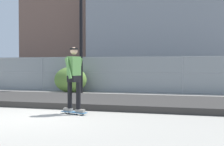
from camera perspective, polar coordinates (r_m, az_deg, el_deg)
The scene contains 11 objects.
ground_plane at distance 8.12m, azimuth -16.20°, elevation -8.40°, with size 120.00×120.00×0.00m, color #9E998E.
gravel_berm at distance 10.99m, azimuth -7.33°, elevation -5.26°, with size 13.79×3.42×0.20m, color #33302D.
skateboard at distance 8.42m, azimuth -7.42°, elevation -7.61°, with size 0.82×0.42×0.07m.
skater at distance 8.32m, azimuth -7.44°, elevation -0.38°, with size 0.72×0.62×1.83m.
chain_fence at distance 15.25m, azimuth -0.79°, elevation -0.24°, with size 22.85×0.06×1.85m.
street_lamp at distance 14.77m, azimuth -6.08°, elevation 11.70°, with size 0.44×0.44×6.40m.
parked_car_near at distance 20.18m, azimuth -11.20°, elevation -0.13°, with size 4.45×2.05×1.66m.
parked_car_mid at distance 18.32m, azimuth 6.13°, elevation -0.27°, with size 4.50×2.14×1.66m.
library_building at distance 53.85m, azimuth -4.90°, elevation 13.89°, with size 20.45×11.38×25.98m.
office_block at distance 47.90m, azimuth 13.41°, elevation 12.07°, with size 27.23×12.47×20.49m.
shrub_left at distance 15.17m, azimuth -8.11°, elevation -1.30°, with size 1.70×1.39×1.31m.
Camera 1 is at (4.15, -6.84, 1.38)m, focal length 46.82 mm.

